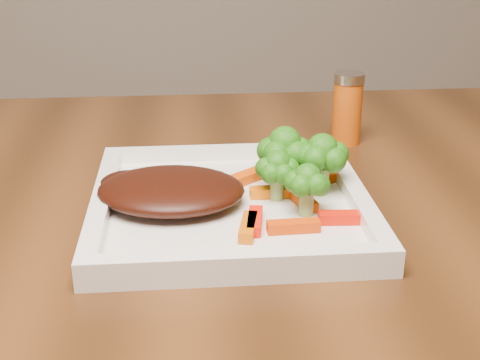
{
  "coord_description": "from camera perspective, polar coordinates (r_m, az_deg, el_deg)",
  "views": [
    {
      "loc": [
        -0.35,
        -0.55,
        1.04
      ],
      "look_at": [
        -0.29,
        0.05,
        0.79
      ],
      "focal_mm": 50.0,
      "sensor_mm": 36.0,
      "label": 1
    }
  ],
  "objects": [
    {
      "name": "carrot_2",
      "position": [
        0.62,
        1.27,
        -3.52
      ],
      "size": [
        0.02,
        0.05,
        0.01
      ],
      "primitive_type": "cube",
      "rotation": [
        0.0,
        0.0,
        1.42
      ],
      "color": "#FF1404",
      "rests_on": "plate"
    },
    {
      "name": "carrot_1",
      "position": [
        0.63,
        9.05,
        -3.17
      ],
      "size": [
        0.05,
        0.02,
        0.01
      ],
      "primitive_type": "cube",
      "rotation": [
        0.0,
        0.0,
        -0.05
      ],
      "color": "red",
      "rests_on": "plate"
    },
    {
      "name": "broccoli_0",
      "position": [
        0.69,
        3.81,
        1.98
      ],
      "size": [
        0.08,
        0.08,
        0.07
      ],
      "primitive_type": null,
      "rotation": [
        0.0,
        0.0,
        0.43
      ],
      "color": "#1D6F12",
      "rests_on": "plate"
    },
    {
      "name": "carrot_7",
      "position": [
        0.61,
        0.69,
        -4.03
      ],
      "size": [
        0.02,
        0.05,
        0.01
      ],
      "primitive_type": "cube",
      "rotation": [
        0.0,
        0.0,
        1.37
      ],
      "color": "#D65F03",
      "rests_on": "plate"
    },
    {
      "name": "carrot_6",
      "position": [
        0.68,
        2.96,
        -1.01
      ],
      "size": [
        0.05,
        0.01,
        0.01
      ],
      "primitive_type": "cube",
      "rotation": [
        0.0,
        0.0,
        0.02
      ],
      "color": "#FF6F04",
      "rests_on": "plate"
    },
    {
      "name": "carrot_3",
      "position": [
        0.72,
        7.17,
        0.21
      ],
      "size": [
        0.06,
        0.03,
        0.01
      ],
      "primitive_type": "cube",
      "rotation": [
        0.0,
        0.0,
        0.38
      ],
      "color": "#DC4703",
      "rests_on": "plate"
    },
    {
      "name": "broccoli_2",
      "position": [
        0.63,
        5.74,
        -0.55
      ],
      "size": [
        0.06,
        0.06,
        0.06
      ],
      "primitive_type": null,
      "rotation": [
        0.0,
        0.0,
        -0.2
      ],
      "color": "#176010",
      "rests_on": "plate"
    },
    {
      "name": "carrot_4",
      "position": [
        0.72,
        0.93,
        0.4
      ],
      "size": [
        0.05,
        0.05,
        0.01
      ],
      "primitive_type": "cube",
      "rotation": [
        0.0,
        0.0,
        0.67
      ],
      "color": "#DE4803",
      "rests_on": "plate"
    },
    {
      "name": "spice_shaker",
      "position": [
        0.86,
        9.15,
        6.04
      ],
      "size": [
        0.04,
        0.04,
        0.09
      ],
      "primitive_type": "cylinder",
      "rotation": [
        0.0,
        0.0,
        0.04
      ],
      "color": "#C24E0A",
      "rests_on": "dining_table"
    },
    {
      "name": "broccoli_1",
      "position": [
        0.68,
        6.97,
        1.35
      ],
      "size": [
        0.08,
        0.08,
        0.06
      ],
      "primitive_type": null,
      "rotation": [
        0.0,
        0.0,
        0.37
      ],
      "color": "#206811",
      "rests_on": "plate"
    },
    {
      "name": "broccoli_3",
      "position": [
        0.66,
        3.2,
        0.79
      ],
      "size": [
        0.06,
        0.06,
        0.06
      ],
      "primitive_type": null,
      "rotation": [
        0.0,
        0.0,
        0.19
      ],
      "color": "#186310",
      "rests_on": "plate"
    },
    {
      "name": "plate",
      "position": [
        0.67,
        -0.85,
        -2.48
      ],
      "size": [
        0.27,
        0.27,
        0.01
      ],
      "primitive_type": "cube",
      "color": "white",
      "rests_on": "dining_table"
    },
    {
      "name": "steak",
      "position": [
        0.66,
        -5.9,
        -0.88
      ],
      "size": [
        0.16,
        0.13,
        0.03
      ],
      "primitive_type": "ellipsoid",
      "rotation": [
        0.0,
        0.0,
        -0.12
      ],
      "color": "#381108",
      "rests_on": "plate"
    },
    {
      "name": "carrot_0",
      "position": [
        0.61,
        4.57,
        -3.95
      ],
      "size": [
        0.05,
        0.01,
        0.01
      ],
      "primitive_type": "cube",
      "rotation": [
        0.0,
        0.0,
        0.04
      ],
      "color": "#D23A03",
      "rests_on": "plate"
    },
    {
      "name": "carrot_5",
      "position": [
        0.67,
        5.28,
        -1.59
      ],
      "size": [
        0.03,
        0.05,
        0.01
      ],
      "primitive_type": "cube",
      "rotation": [
        0.0,
        0.0,
        -1.32
      ],
      "color": "#EA4B03",
      "rests_on": "plate"
    }
  ]
}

